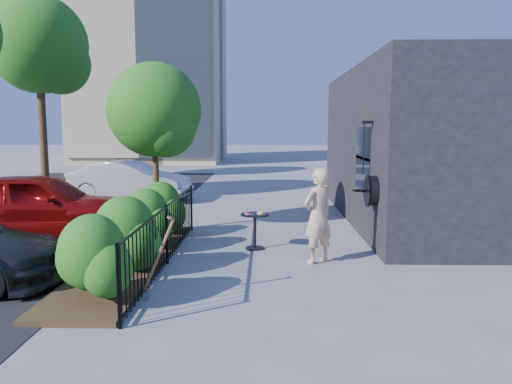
{
  "coord_description": "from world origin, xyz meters",
  "views": [
    {
      "loc": [
        0.33,
        -8.92,
        2.5
      ],
      "look_at": [
        0.11,
        1.05,
        1.2
      ],
      "focal_mm": 35.0,
      "sensor_mm": 36.0,
      "label": 1
    }
  ],
  "objects_px": {
    "car_red": "(39,205)",
    "shovel": "(157,263)",
    "woman": "(318,216)",
    "car_silver": "(130,181)",
    "cafe_table": "(255,225)",
    "patio_tree": "(157,116)",
    "street_tree_far": "(39,51)"
  },
  "relations": [
    {
      "from": "street_tree_far",
      "to": "shovel",
      "type": "xyz_separation_m",
      "value": [
        8.68,
        -15.91,
        -5.36
      ]
    },
    {
      "from": "patio_tree",
      "to": "car_silver",
      "type": "xyz_separation_m",
      "value": [
        -2.11,
        5.15,
        -2.09
      ]
    },
    {
      "from": "street_tree_far",
      "to": "cafe_table",
      "type": "distance_m",
      "value": 17.14
    },
    {
      "from": "street_tree_far",
      "to": "woman",
      "type": "distance_m",
      "value": 18.49
    },
    {
      "from": "patio_tree",
      "to": "car_red",
      "type": "height_order",
      "value": "patio_tree"
    },
    {
      "from": "woman",
      "to": "car_silver",
      "type": "relative_size",
      "value": 0.43
    },
    {
      "from": "street_tree_far",
      "to": "car_silver",
      "type": "height_order",
      "value": "street_tree_far"
    },
    {
      "from": "shovel",
      "to": "car_red",
      "type": "bearing_deg",
      "value": 131.09
    },
    {
      "from": "patio_tree",
      "to": "street_tree_far",
      "type": "distance_m",
      "value": 13.95
    },
    {
      "from": "cafe_table",
      "to": "patio_tree",
      "type": "bearing_deg",
      "value": 145.36
    },
    {
      "from": "car_silver",
      "to": "car_red",
      "type": "bearing_deg",
      "value": -176.23
    },
    {
      "from": "street_tree_far",
      "to": "shovel",
      "type": "height_order",
      "value": "street_tree_far"
    },
    {
      "from": "patio_tree",
      "to": "shovel",
      "type": "distance_m",
      "value": 5.29
    },
    {
      "from": "street_tree_far",
      "to": "cafe_table",
      "type": "height_order",
      "value": "street_tree_far"
    },
    {
      "from": "car_red",
      "to": "shovel",
      "type": "bearing_deg",
      "value": -143.18
    },
    {
      "from": "car_red",
      "to": "patio_tree",
      "type": "bearing_deg",
      "value": -82.0
    },
    {
      "from": "woman",
      "to": "car_red",
      "type": "height_order",
      "value": "woman"
    },
    {
      "from": "street_tree_far",
      "to": "car_silver",
      "type": "distance_m",
      "value": 9.77
    },
    {
      "from": "street_tree_far",
      "to": "car_silver",
      "type": "xyz_separation_m",
      "value": [
        5.59,
        -6.06,
        -5.24
      ]
    },
    {
      "from": "cafe_table",
      "to": "shovel",
      "type": "xyz_separation_m",
      "value": [
        -1.34,
        -3.1,
        0.05
      ]
    },
    {
      "from": "patio_tree",
      "to": "woman",
      "type": "bearing_deg",
      "value": -36.66
    },
    {
      "from": "shovel",
      "to": "car_silver",
      "type": "distance_m",
      "value": 10.33
    },
    {
      "from": "street_tree_far",
      "to": "woman",
      "type": "xyz_separation_m",
      "value": [
        11.21,
        -13.81,
        -5.04
      ]
    },
    {
      "from": "patio_tree",
      "to": "woman",
      "type": "relative_size",
      "value": 2.24
    },
    {
      "from": "street_tree_far",
      "to": "woman",
      "type": "bearing_deg",
      "value": -50.94
    },
    {
      "from": "woman",
      "to": "car_silver",
      "type": "bearing_deg",
      "value": -91.3
    },
    {
      "from": "woman",
      "to": "car_red",
      "type": "bearing_deg",
      "value": -55.62
    },
    {
      "from": "woman",
      "to": "car_silver",
      "type": "distance_m",
      "value": 9.58
    },
    {
      "from": "patio_tree",
      "to": "street_tree_far",
      "type": "xyz_separation_m",
      "value": [
        -7.7,
        11.2,
        3.15
      ]
    },
    {
      "from": "cafe_table",
      "to": "woman",
      "type": "distance_m",
      "value": 1.6
    },
    {
      "from": "car_red",
      "to": "car_silver",
      "type": "relative_size",
      "value": 1.07
    },
    {
      "from": "shovel",
      "to": "car_silver",
      "type": "bearing_deg",
      "value": 107.41
    }
  ]
}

